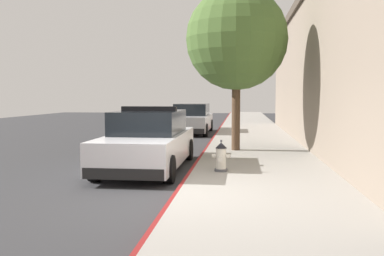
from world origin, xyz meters
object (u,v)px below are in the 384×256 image
at_px(police_cruiser, 149,141).
at_px(street_tree, 237,39).
at_px(fire_hydrant, 221,157).
at_px(parked_car_silver_ahead, 192,119).

bearing_deg(police_cruiser, street_tree, 53.69).
distance_m(fire_hydrant, street_tree, 5.20).
xyz_separation_m(police_cruiser, street_tree, (2.28, 3.10, 3.08)).
bearing_deg(parked_car_silver_ahead, fire_hydrant, -79.67).
distance_m(police_cruiser, parked_car_silver_ahead, 10.65).
height_order(police_cruiser, street_tree, street_tree).
height_order(police_cruiser, fire_hydrant, police_cruiser).
xyz_separation_m(fire_hydrant, street_tree, (0.30, 3.98, 3.33)).
distance_m(parked_car_silver_ahead, street_tree, 8.50).
xyz_separation_m(police_cruiser, parked_car_silver_ahead, (-0.12, 10.65, -0.00)).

